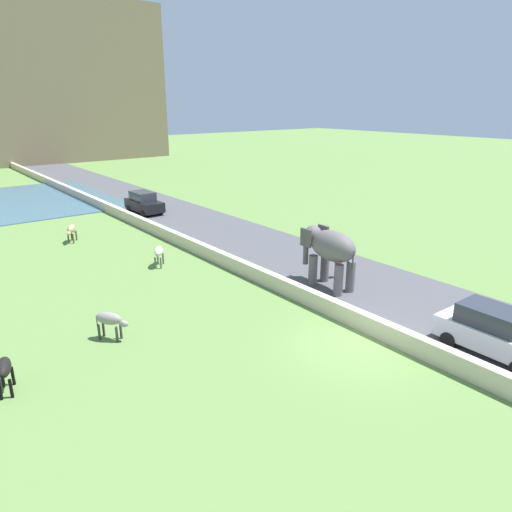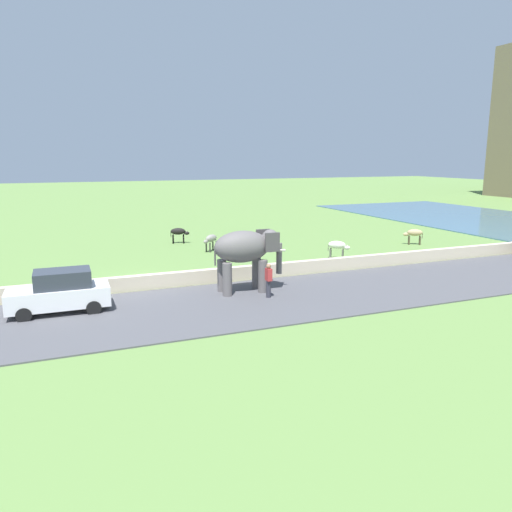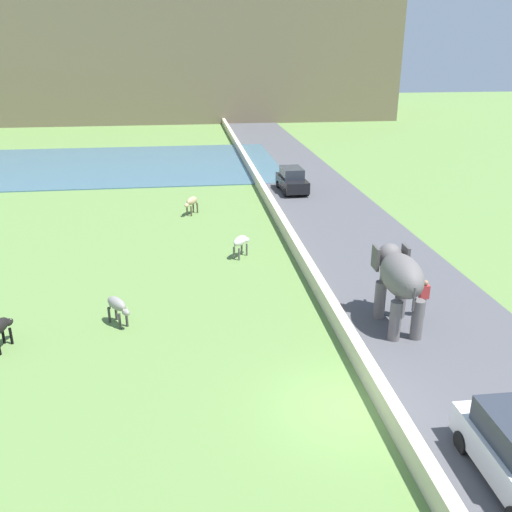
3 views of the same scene
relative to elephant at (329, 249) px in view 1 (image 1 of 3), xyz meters
The scene contains 11 objects.
ground_plane 6.19m from the elephant, 125.91° to the right, with size 220.00×220.00×0.00m, color #608442.
road_surface 15.47m from the elephant, 84.13° to the left, with size 7.00×120.00×0.06m, color #4C4C51.
barrier_wall 13.55m from the elephant, 99.55° to the left, with size 0.40×110.00×0.76m, color beige.
elephant is the anchor object (origin of this frame).
person_beside_elephant 1.86m from the elephant, 21.73° to the left, with size 0.36×0.22×1.63m.
car_white 8.34m from the elephant, 90.03° to the right, with size 1.84×4.02×1.80m.
car_black 20.92m from the elephant, 90.02° to the left, with size 1.90×4.05×1.80m.
cow_grey 10.81m from the elephant, behind, with size 1.11×1.31×1.15m.
cow_black 14.67m from the elephant, behind, with size 0.72×1.42×1.15m.
cow_tan 17.78m from the elephant, 114.96° to the left, with size 1.03×1.35×1.15m.
cow_white 9.71m from the elephant, 122.25° to the left, with size 1.10×1.31×1.15m.
Camera 1 is at (-12.91, -10.18, 8.90)m, focal length 32.77 mm.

